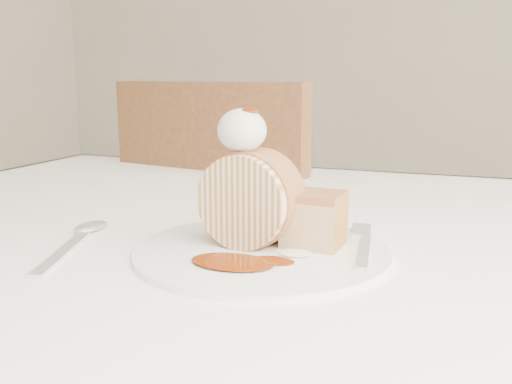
% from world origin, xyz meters
% --- Properties ---
extents(table, '(1.40, 0.90, 0.75)m').
position_xyz_m(table, '(0.00, 0.20, 0.66)').
color(table, white).
rests_on(table, ground).
extents(chair_far, '(0.51, 0.51, 0.92)m').
position_xyz_m(chair_far, '(-0.31, 0.66, 0.53)').
color(chair_far, brown).
rests_on(chair_far, ground).
extents(plate, '(0.28, 0.28, 0.01)m').
position_xyz_m(plate, '(-0.04, 0.07, 0.75)').
color(plate, white).
rests_on(plate, table).
extents(roulade_slice, '(0.10, 0.07, 0.10)m').
position_xyz_m(roulade_slice, '(-0.06, 0.08, 0.81)').
color(roulade_slice, beige).
rests_on(roulade_slice, plate).
extents(cake_chunk, '(0.06, 0.06, 0.05)m').
position_xyz_m(cake_chunk, '(0.01, 0.10, 0.78)').
color(cake_chunk, '#AA6F40').
rests_on(cake_chunk, plate).
extents(whipped_cream, '(0.05, 0.05, 0.04)m').
position_xyz_m(whipped_cream, '(-0.07, 0.08, 0.88)').
color(whipped_cream, silver).
rests_on(whipped_cream, roulade_slice).
extents(caramel_drizzle, '(0.03, 0.02, 0.01)m').
position_xyz_m(caramel_drizzle, '(-0.06, 0.08, 0.90)').
color(caramel_drizzle, '#652004').
rests_on(caramel_drizzle, whipped_cream).
extents(caramel_pool, '(0.09, 0.06, 0.00)m').
position_xyz_m(caramel_pool, '(-0.05, 0.02, 0.76)').
color(caramel_pool, '#652004').
rests_on(caramel_pool, plate).
extents(fork, '(0.04, 0.16, 0.00)m').
position_xyz_m(fork, '(0.06, 0.10, 0.76)').
color(fork, silver).
rests_on(fork, plate).
extents(spoon, '(0.08, 0.18, 0.00)m').
position_xyz_m(spoon, '(-0.24, 0.00, 0.75)').
color(spoon, silver).
rests_on(spoon, table).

